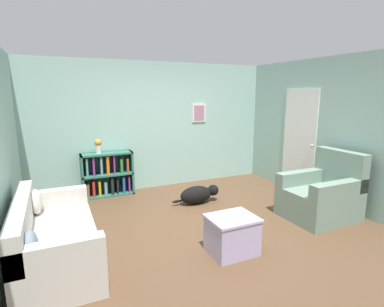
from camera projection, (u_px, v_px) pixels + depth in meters
The scene contains 9 objects.
ground_plane at pixel (203, 227), 4.49m from camera, with size 14.00×14.00×0.00m, color brown.
wall_back at pixel (155, 126), 6.24m from camera, with size 5.60×0.13×2.60m.
wall_right at pixel (331, 132), 5.31m from camera, with size 0.16×5.00×2.60m.
couch at pixel (52, 239), 3.48m from camera, with size 0.85×1.82×0.80m.
bookshelf at pixel (107, 175), 5.80m from camera, with size 0.97×0.29×0.85m.
recliner_chair at pixel (322, 195), 4.79m from camera, with size 1.05×0.89×1.07m.
coffee_table at pixel (232, 234), 3.72m from camera, with size 0.59×0.49×0.47m.
dog at pixel (198, 194), 5.43m from camera, with size 0.91×0.29×0.32m.
vase at pixel (98, 145), 5.62m from camera, with size 0.13×0.13×0.27m.
Camera 1 is at (-1.92, -3.73, 1.97)m, focal length 28.00 mm.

